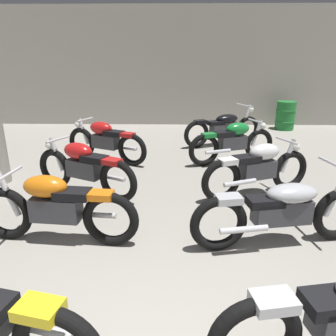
% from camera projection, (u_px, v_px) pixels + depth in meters
% --- Properties ---
extents(back_wall, '(12.69, 0.24, 3.60)m').
position_uv_depth(back_wall, '(172.00, 67.00, 10.17)').
color(back_wall, '#9E998E').
rests_on(back_wall, ground).
extents(motorcycle_left_row_1, '(1.97, 0.48, 0.88)m').
position_uv_depth(motorcycle_left_row_1, '(55.00, 207.00, 3.78)').
color(motorcycle_left_row_1, black).
rests_on(motorcycle_left_row_1, ground).
extents(motorcycle_left_row_2, '(1.82, 0.96, 0.88)m').
position_uv_depth(motorcycle_left_row_2, '(84.00, 167.00, 5.13)').
color(motorcycle_left_row_2, black).
rests_on(motorcycle_left_row_2, ground).
extents(motorcycle_left_row_3, '(1.83, 0.93, 0.88)m').
position_uv_depth(motorcycle_left_row_3, '(105.00, 140.00, 6.77)').
color(motorcycle_left_row_3, black).
rests_on(motorcycle_left_row_3, ground).
extents(motorcycle_right_row_1, '(2.15, 0.75, 0.97)m').
position_uv_depth(motorcycle_right_row_1, '(283.00, 210.00, 3.72)').
color(motorcycle_right_row_1, black).
rests_on(motorcycle_right_row_1, ground).
extents(motorcycle_right_row_2, '(1.86, 0.86, 0.88)m').
position_uv_depth(motorcycle_right_row_2, '(258.00, 168.00, 5.09)').
color(motorcycle_right_row_2, black).
rests_on(motorcycle_right_row_2, ground).
extents(motorcycle_right_row_3, '(1.88, 0.82, 0.88)m').
position_uv_depth(motorcycle_right_row_3, '(233.00, 141.00, 6.68)').
color(motorcycle_right_row_3, black).
rests_on(motorcycle_right_row_3, ground).
extents(motorcycle_right_row_4, '(2.02, 1.07, 0.97)m').
position_uv_depth(motorcycle_right_row_4, '(224.00, 127.00, 8.08)').
color(motorcycle_right_row_4, black).
rests_on(motorcycle_right_row_4, ground).
extents(oil_drum, '(0.59, 0.59, 0.85)m').
position_uv_depth(oil_drum, '(285.00, 116.00, 9.80)').
color(oil_drum, '#1E722D').
rests_on(oil_drum, ground).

